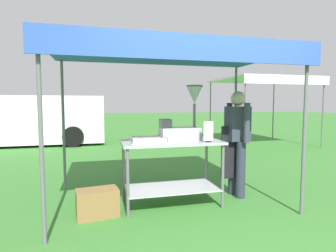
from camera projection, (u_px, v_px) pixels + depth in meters
ground_plane at (141, 150)px, 8.42m from camera, size 70.00×70.00×0.00m
stall_canopy at (170, 56)px, 3.81m from camera, size 3.26×2.00×2.16m
donut_cart at (172, 159)px, 3.83m from camera, size 1.38×0.69×0.91m
donut_tray at (148, 141)px, 3.65m from camera, size 0.47×0.30×0.07m
donut_fryer at (183, 121)px, 3.90m from camera, size 0.62×0.28×0.78m
menu_sign at (208, 133)px, 3.68m from camera, size 0.13×0.05×0.28m
vendor at (237, 138)px, 4.18m from camera, size 0.46×0.54×1.61m
supply_crate at (97, 203)px, 3.46m from camera, size 0.55×0.37×0.35m
van_white at (25, 120)px, 9.50m from camera, size 5.30×2.13×1.69m
neighbour_tent at (263, 81)px, 9.55m from camera, size 2.99×2.77×2.30m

